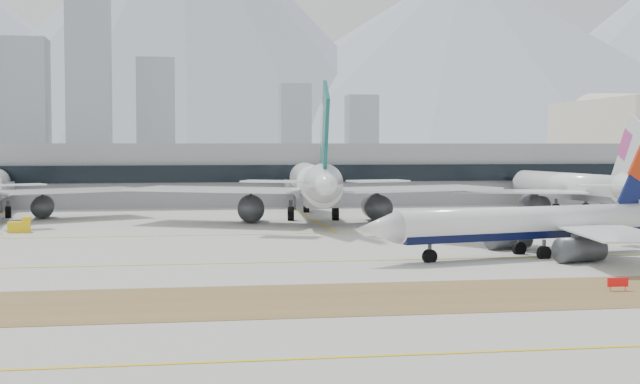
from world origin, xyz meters
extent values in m
plane|color=#AAA79F|center=(0.00, 0.00, 0.00)|extent=(3000.00, 3000.00, 0.00)
cube|color=brown|center=(0.00, -32.00, 0.02)|extent=(360.00, 18.00, 0.06)
cube|color=yellow|center=(0.00, -5.00, 0.03)|extent=(360.00, 0.45, 0.04)
cube|color=yellow|center=(0.00, -55.00, 0.03)|extent=(360.00, 0.45, 0.04)
cube|color=yellow|center=(0.00, 30.00, 0.03)|extent=(360.00, 0.45, 0.04)
cylinder|color=white|center=(33.61, -4.34, 4.50)|extent=(37.32, 13.00, 4.09)
cube|color=black|center=(33.61, -4.34, 3.38)|extent=(36.45, 12.22, 1.84)
cone|color=white|center=(12.67, -9.54, 4.50)|extent=(6.54, 5.35, 4.09)
cube|color=white|center=(35.56, 7.84, 3.89)|extent=(19.33, 21.77, 0.25)
cube|color=white|center=(53.02, 5.96, 5.32)|extent=(6.12, 6.79, 0.16)
cylinder|color=#3F4247|center=(34.43, 3.66, 1.64)|extent=(6.80, 4.48, 3.07)
cube|color=#3F4247|center=(34.43, 3.66, 2.87)|extent=(2.60, 0.92, 1.43)
cube|color=white|center=(41.03, -14.20, 3.89)|extent=(11.99, 21.28, 0.25)
cylinder|color=#3F4247|center=(38.08, -11.03, 1.64)|extent=(6.80, 4.48, 3.07)
cube|color=#3F4247|center=(38.08, -11.03, 2.87)|extent=(2.60, 0.92, 1.43)
cylinder|color=#3F4247|center=(19.81, -7.77, 1.23)|extent=(0.49, 0.49, 2.46)
cylinder|color=black|center=(19.81, -7.77, 0.72)|extent=(1.96, 1.14, 1.84)
cylinder|color=#3F4247|center=(35.26, -6.67, 1.23)|extent=(0.49, 0.49, 2.46)
cylinder|color=black|center=(35.26, -6.67, 0.72)|extent=(1.96, 1.14, 1.84)
cylinder|color=#3F4247|center=(33.98, -1.51, 1.23)|extent=(0.49, 0.49, 2.46)
cylinder|color=black|center=(33.98, -1.51, 0.72)|extent=(1.96, 1.14, 1.84)
cube|color=white|center=(-32.29, 67.38, 5.57)|extent=(30.93, 24.67, 0.35)
cube|color=white|center=(-38.45, 47.86, 7.63)|extent=(9.26, 7.30, 0.23)
cylinder|color=#3F4247|center=(-37.86, 69.73, 2.35)|extent=(5.17, 7.82, 4.40)
cube|color=#3F4247|center=(-37.86, 69.73, 4.11)|extent=(0.77, 3.11, 2.05)
cylinder|color=#3F4247|center=(-44.82, 71.35, 1.76)|extent=(0.70, 0.70, 3.52)
cylinder|color=black|center=(-44.82, 71.35, 1.03)|extent=(1.30, 2.74, 2.64)
cylinder|color=white|center=(14.88, 57.46, 7.36)|extent=(10.60, 50.94, 6.69)
cube|color=slate|center=(14.88, 57.46, 5.52)|extent=(9.52, 49.85, 3.01)
cone|color=white|center=(17.15, 86.52, 7.36)|extent=(7.27, 8.22, 6.69)
cone|color=white|center=(12.48, 26.65, 8.19)|extent=(7.54, 11.72, 6.69)
cube|color=white|center=(32.31, 48.65, 6.36)|extent=(35.05, 23.71, 0.40)
cube|color=white|center=(21.32, 28.07, 8.70)|extent=(10.26, 6.97, 0.27)
cylinder|color=#3F4247|center=(26.57, 52.46, 2.68)|extent=(5.66, 8.79, 5.02)
cube|color=#3F4247|center=(26.57, 52.46, 4.68)|extent=(0.77, 3.54, 2.34)
cube|color=white|center=(-3.70, 51.46, 6.36)|extent=(35.30, 27.48, 0.40)
cube|color=white|center=(3.97, 29.42, 8.70)|extent=(10.53, 8.12, 0.27)
cylinder|color=#3F4247|center=(2.56, 54.33, 2.68)|extent=(5.66, 8.79, 5.02)
cube|color=#3F4247|center=(2.56, 54.33, 4.68)|extent=(0.77, 3.54, 2.34)
cube|color=#13544F|center=(12.75, 30.15, 16.14)|extent=(1.69, 13.99, 17.94)
cube|color=silver|center=(12.86, 31.55, 18.09)|extent=(1.22, 6.35, 7.68)
cylinder|color=#3F4247|center=(16.38, 76.62, 2.01)|extent=(0.80, 0.80, 4.01)
cylinder|color=black|center=(16.38, 76.62, 1.17)|extent=(1.40, 3.09, 3.01)
cylinder|color=#3F4247|center=(10.44, 56.40, 2.01)|extent=(0.80, 0.80, 4.01)
cylinder|color=black|center=(10.44, 56.40, 1.17)|extent=(1.40, 3.09, 3.01)
cylinder|color=#3F4247|center=(19.11, 55.72, 2.01)|extent=(0.80, 0.80, 4.01)
cylinder|color=black|center=(19.11, 55.72, 1.17)|extent=(1.40, 3.09, 3.01)
cylinder|color=white|center=(71.45, 65.18, 5.96)|extent=(8.96, 41.31, 5.42)
cube|color=slate|center=(71.45, 65.18, 4.47)|extent=(8.08, 40.42, 2.44)
cone|color=white|center=(69.39, 88.72, 5.96)|extent=(5.95, 6.71, 5.42)
cone|color=white|center=(73.62, 40.22, 6.64)|extent=(6.19, 9.55, 5.42)
cylinder|color=#3F4247|center=(81.46, 62.73, 2.17)|extent=(4.64, 7.16, 4.07)
cube|color=#3F4247|center=(81.46, 62.73, 3.80)|extent=(0.65, 2.87, 1.90)
cube|color=white|center=(57.38, 57.91, 5.15)|extent=(28.38, 19.02, 0.33)
cube|color=white|center=(66.45, 41.31, 7.05)|extent=(8.29, 5.59, 0.22)
cylinder|color=#3F4247|center=(62.01, 61.04, 2.17)|extent=(4.64, 7.16, 4.07)
cube|color=#3F4247|center=(62.01, 61.04, 3.80)|extent=(0.65, 2.87, 1.90)
cube|color=white|center=(73.37, 43.06, 13.08)|extent=(1.47, 11.34, 14.54)
cube|color=#CA4796|center=(73.28, 44.19, 14.66)|extent=(1.04, 5.14, 6.22)
cylinder|color=#3F4247|center=(70.09, 80.70, 1.63)|extent=(0.65, 0.65, 3.25)
cylinder|color=black|center=(70.09, 80.70, 0.95)|extent=(1.16, 2.51, 2.44)
cylinder|color=#3F4247|center=(68.03, 63.74, 1.63)|extent=(0.65, 0.65, 3.25)
cylinder|color=black|center=(68.03, 63.74, 0.95)|extent=(1.16, 2.51, 2.44)
cylinder|color=#3F4247|center=(75.06, 64.35, 1.63)|extent=(0.65, 0.65, 3.25)
cylinder|color=black|center=(75.06, 64.35, 0.95)|extent=(1.16, 2.51, 2.44)
cube|color=gray|center=(0.00, 115.00, 7.50)|extent=(280.00, 42.00, 15.00)
cube|color=black|center=(0.00, 93.50, 7.95)|extent=(280.00, 1.20, 4.00)
cube|color=silver|center=(110.00, 135.00, 14.10)|extent=(2.00, 57.00, 27.90)
cube|color=red|center=(32.20, -32.00, 0.90)|extent=(2.20, 0.15, 0.90)
cylinder|color=orange|center=(31.40, -32.00, 0.25)|extent=(0.10, 0.10, 0.50)
cylinder|color=orange|center=(33.00, -32.00, 0.25)|extent=(0.10, 0.10, 0.50)
cube|color=yellow|center=(44.84, 43.39, 0.90)|extent=(3.50, 2.00, 1.80)
cube|color=yellow|center=(46.04, 43.39, 2.10)|extent=(1.20, 1.80, 1.00)
cylinder|color=black|center=(43.64, 42.59, 0.35)|extent=(0.70, 0.30, 0.70)
cylinder|color=black|center=(43.64, 44.19, 0.35)|extent=(0.70, 0.30, 0.70)
cylinder|color=black|center=(46.04, 42.59, 0.35)|extent=(0.70, 0.30, 0.70)
cylinder|color=black|center=(46.04, 44.19, 0.35)|extent=(0.70, 0.30, 0.70)
cube|color=yellow|center=(-37.34, 39.76, 0.90)|extent=(3.50, 2.00, 1.80)
cube|color=yellow|center=(-36.14, 39.76, 2.10)|extent=(1.20, 1.80, 1.00)
cylinder|color=black|center=(-38.54, 38.96, 0.35)|extent=(0.70, 0.30, 0.70)
cylinder|color=black|center=(-38.54, 40.56, 0.35)|extent=(0.70, 0.30, 0.70)
cylinder|color=black|center=(-36.14, 38.96, 0.35)|extent=(0.70, 0.30, 0.70)
cylinder|color=black|center=(-36.14, 40.56, 0.35)|extent=(0.70, 0.30, 0.70)
cube|color=gray|center=(-105.00, 455.00, 40.00)|extent=(30.00, 27.00, 80.00)
cube|color=gray|center=(-65.00, 450.00, 55.00)|extent=(26.00, 23.40, 110.00)
cube|color=gray|center=(-25.00, 465.00, 35.00)|extent=(24.00, 21.60, 70.00)
cube|color=gray|center=(65.00, 470.00, 27.50)|extent=(20.00, 18.00, 55.00)
cube|color=gray|center=(110.00, 470.00, 24.00)|extent=(20.00, 18.00, 48.00)
cone|color=#9EA8B7|center=(0.00, 1400.00, 211.50)|extent=(900.00, 900.00, 470.00)
cone|color=#9EA8B7|center=(480.00, 1390.00, 157.50)|extent=(1120.00, 1120.00, 350.00)
camera|label=1|loc=(-10.91, -114.26, 14.52)|focal=50.00mm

